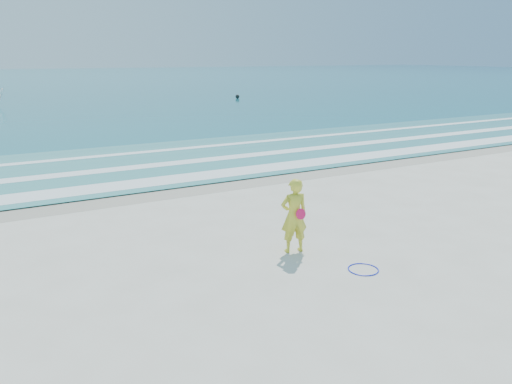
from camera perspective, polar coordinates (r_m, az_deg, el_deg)
ground at (r=11.24m, az=8.22°, el=-9.93°), size 400.00×400.00×0.00m
wet_sand at (r=18.77m, az=-8.45°, el=0.44°), size 400.00×2.40×0.00m
ocean at (r=113.32m, az=-26.21°, el=11.38°), size 400.00×190.00×0.04m
shallow at (r=23.40m, az=-12.79°, el=3.29°), size 400.00×10.00×0.01m
foam_near at (r=19.95m, az=-9.77°, el=1.42°), size 400.00×1.40×0.01m
foam_mid at (r=22.64m, az=-12.21°, el=2.95°), size 400.00×0.90×0.01m
foam_far at (r=25.76m, az=-14.37°, el=4.29°), size 400.00×0.60×0.01m
hoop at (r=11.88m, az=12.16°, el=-8.64°), size 0.94×0.94×0.03m
buoy at (r=58.11m, az=-2.13°, el=10.86°), size 0.45×0.45×0.45m
woman at (r=12.38m, az=4.36°, el=-2.72°), size 0.76×0.58×1.89m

